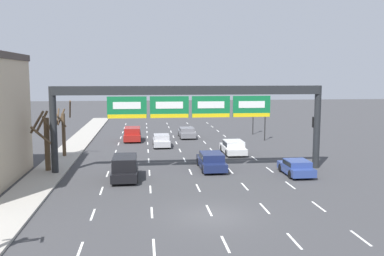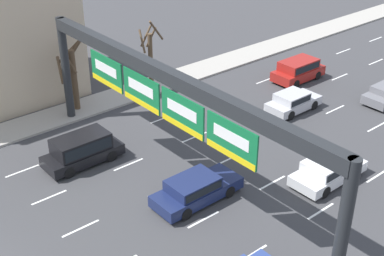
{
  "view_description": "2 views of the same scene",
  "coord_description": "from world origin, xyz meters",
  "views": [
    {
      "loc": [
        -3.66,
        -22.67,
        7.77
      ],
      "look_at": [
        -0.26,
        7.49,
        4.01
      ],
      "focal_mm": 40.0,
      "sensor_mm": 36.0,
      "label": 1
    },
    {
      "loc": [
        19.04,
        -2.93,
        16.62
      ],
      "look_at": [
        0.86,
        12.3,
        3.69
      ],
      "focal_mm": 50.0,
      "sensor_mm": 36.0,
      "label": 2
    }
  ],
  "objects": [
    {
      "name": "car_navy",
      "position": [
        1.83,
        11.71,
        0.76
      ],
      "size": [
        1.95,
        4.89,
        1.42
      ],
      "color": "#19234C",
      "rests_on": "ground_plane"
    },
    {
      "name": "sign_gantry",
      "position": [
        0.0,
        11.34,
        5.58
      ],
      "size": [
        21.93,
        0.7,
        6.92
      ],
      "color": "#232628",
      "rests_on": "ground_plane"
    },
    {
      "name": "suv_red",
      "position": [
        -5.07,
        27.97,
        0.91
      ],
      "size": [
        1.99,
        4.28,
        1.63
      ],
      "color": "maroon",
      "rests_on": "ground_plane"
    },
    {
      "name": "tree_bare_second",
      "position": [
        -11.25,
        18.45,
        2.67
      ],
      "size": [
        1.67,
        1.67,
        5.3
      ],
      "color": "brown",
      "rests_on": "sidewalk_left"
    },
    {
      "name": "car_grey",
      "position": [
        1.61,
        30.12,
        0.69
      ],
      "size": [
        1.9,
        4.73,
        1.27
      ],
      "color": "slate",
      "rests_on": "ground_plane"
    },
    {
      "name": "car_white",
      "position": [
        5.07,
        18.38,
        0.74
      ],
      "size": [
        1.98,
        4.56,
        1.37
      ],
      "color": "silver",
      "rests_on": "ground_plane"
    },
    {
      "name": "lane_dashes",
      "position": [
        0.0,
        13.5,
        0.0
      ],
      "size": [
        13.32,
        67.0,
        0.01
      ],
      "color": "white",
      "rests_on": "ground_plane"
    },
    {
      "name": "car_blue",
      "position": [
        8.1,
        8.92,
        0.67
      ],
      "size": [
        1.88,
        3.91,
        1.23
      ],
      "color": "navy",
      "rests_on": "ground_plane"
    },
    {
      "name": "traffic_light_near_gantry",
      "position": [
        10.66,
        26.65,
        2.97
      ],
      "size": [
        0.3,
        0.35,
        4.13
      ],
      "color": "black",
      "rests_on": "ground_plane"
    },
    {
      "name": "tree_bare_closest",
      "position": [
        -11.51,
        12.21,
        2.69
      ],
      "size": [
        1.97,
        2.38,
        4.77
      ],
      "color": "brown",
      "rests_on": "sidewalk_left"
    },
    {
      "name": "traffic_light_far_end",
      "position": [
        10.58,
        31.96,
        3.6
      ],
      "size": [
        0.3,
        0.35,
        5.08
      ],
      "color": "black",
      "rests_on": "ground_plane"
    },
    {
      "name": "car_silver",
      "position": [
        -1.82,
        23.56,
        0.73
      ],
      "size": [
        1.83,
        4.04,
        1.36
      ],
      "color": "#B7B7BC",
      "rests_on": "ground_plane"
    },
    {
      "name": "suv_black",
      "position": [
        -5.15,
        9.1,
        0.98
      ],
      "size": [
        1.92,
        4.56,
        1.76
      ],
      "color": "black",
      "rests_on": "ground_plane"
    },
    {
      "name": "traffic_light_mid_block",
      "position": [
        10.56,
        11.6,
        3.09
      ],
      "size": [
        0.3,
        0.35,
        4.3
      ],
      "color": "black",
      "rests_on": "ground_plane"
    },
    {
      "name": "ground_plane",
      "position": [
        0.0,
        0.0,
        0.0
      ],
      "size": [
        220.0,
        220.0,
        0.0
      ],
      "primitive_type": "plane",
      "color": "#3D3D3F"
    }
  ]
}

